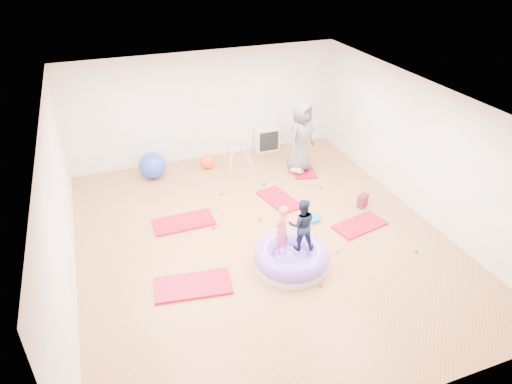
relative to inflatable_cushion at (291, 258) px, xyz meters
name	(u,v)px	position (x,y,z in m)	size (l,w,h in m)	color
room	(262,176)	(-0.21, 0.98, 1.23)	(7.01, 8.01, 2.81)	#A58347
gym_mat_front_left	(193,286)	(-1.82, 0.06, -0.14)	(1.31, 0.65, 0.05)	red
gym_mat_mid_left	(184,222)	(-1.54, 2.03, -0.14)	(1.25, 0.62, 0.05)	red
gym_mat_center_back	(279,199)	(0.69, 2.18, -0.15)	(1.11, 0.56, 0.05)	red
gym_mat_right	(360,225)	(1.85, 0.66, -0.15)	(1.10, 0.55, 0.05)	red
gym_mat_rear_right	(302,169)	(1.82, 3.38, -0.15)	(1.09, 0.55, 0.05)	red
inflatable_cushion	(291,258)	(0.00, 0.00, 0.00)	(1.38, 1.38, 0.43)	silver
child_pink	(282,227)	(-0.19, 0.05, 0.70)	(0.34, 0.23, 0.94)	#FA5D78
child_navy	(302,222)	(0.18, 0.01, 0.73)	(0.49, 0.38, 1.00)	#141E36
adult_caregiver	(301,137)	(1.72, 3.33, 0.76)	(0.87, 0.56, 1.77)	#5C5D60
infant	(297,169)	(1.59, 3.17, -0.02)	(0.33, 0.33, 0.19)	#AAD3E8
ball_pit_balls	(273,221)	(0.23, 1.42, -0.14)	(3.98, 3.71, 0.07)	blue
exercise_ball_blue	(153,165)	(-1.79, 4.26, 0.16)	(0.66, 0.66, 0.66)	blue
exercise_ball_orange	(207,161)	(-0.41, 4.30, 0.02)	(0.38, 0.38, 0.38)	#FB4A19
infant_play_gym	(237,153)	(0.35, 4.17, 0.17)	(0.66, 0.63, 0.51)	silver
cube_shelf	(267,139)	(1.41, 4.77, 0.15)	(0.63, 0.31, 0.63)	silver
balance_disc	(312,218)	(1.03, 1.21, -0.13)	(0.37, 0.37, 0.08)	#137990
backpack	(363,201)	(2.31, 1.30, -0.03)	(0.25, 0.15, 0.29)	#A7203C
yellow_toy	(263,274)	(-0.58, -0.05, -0.16)	(0.19, 0.19, 0.03)	yellow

